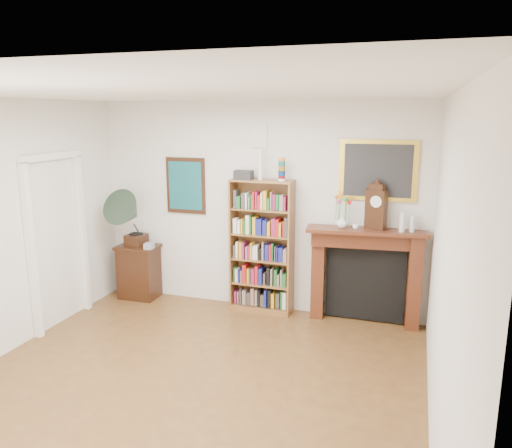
{
  "coord_description": "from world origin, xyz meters",
  "views": [
    {
      "loc": [
        2.01,
        -3.78,
        2.63
      ],
      "look_at": [
        0.27,
        1.6,
        1.38
      ],
      "focal_mm": 35.0,
      "sensor_mm": 36.0,
      "label": 1
    }
  ],
  "objects_px": {
    "mantel_clock": "(376,207)",
    "flower_vase": "(342,222)",
    "fireplace": "(365,267)",
    "gramophone": "(129,214)",
    "bookshelf": "(262,239)",
    "bottle_left": "(402,222)",
    "cd_stack": "(149,246)",
    "teacup": "(356,227)",
    "side_cabinet": "(139,272)",
    "bottle_right": "(412,224)"
  },
  "relations": [
    {
      "from": "bottle_right",
      "to": "side_cabinet",
      "type": "bearing_deg",
      "value": -178.74
    },
    {
      "from": "side_cabinet",
      "to": "mantel_clock",
      "type": "height_order",
      "value": "mantel_clock"
    },
    {
      "from": "bottle_left",
      "to": "bookshelf",
      "type": "bearing_deg",
      "value": 179.45
    },
    {
      "from": "side_cabinet",
      "to": "cd_stack",
      "type": "height_order",
      "value": "cd_stack"
    },
    {
      "from": "fireplace",
      "to": "flower_vase",
      "type": "xyz_separation_m",
      "value": [
        -0.3,
        -0.07,
        0.58
      ]
    },
    {
      "from": "bottle_right",
      "to": "fireplace",
      "type": "bearing_deg",
      "value": 175.83
    },
    {
      "from": "side_cabinet",
      "to": "mantel_clock",
      "type": "relative_size",
      "value": 1.39
    },
    {
      "from": "gramophone",
      "to": "mantel_clock",
      "type": "xyz_separation_m",
      "value": [
        3.33,
        0.23,
        0.25
      ]
    },
    {
      "from": "bookshelf",
      "to": "side_cabinet",
      "type": "bearing_deg",
      "value": -177.2
    },
    {
      "from": "teacup",
      "to": "gramophone",
      "type": "bearing_deg",
      "value": -177.36
    },
    {
      "from": "cd_stack",
      "to": "bottle_left",
      "type": "bearing_deg",
      "value": 2.44
    },
    {
      "from": "flower_vase",
      "to": "bottle_left",
      "type": "bearing_deg",
      "value": -0.31
    },
    {
      "from": "fireplace",
      "to": "cd_stack",
      "type": "distance_m",
      "value": 2.97
    },
    {
      "from": "fireplace",
      "to": "gramophone",
      "type": "bearing_deg",
      "value": 178.45
    },
    {
      "from": "fireplace",
      "to": "mantel_clock",
      "type": "height_order",
      "value": "mantel_clock"
    },
    {
      "from": "mantel_clock",
      "to": "flower_vase",
      "type": "xyz_separation_m",
      "value": [
        -0.4,
        -0.06,
        -0.2
      ]
    },
    {
      "from": "fireplace",
      "to": "cd_stack",
      "type": "bearing_deg",
      "value": 178.38
    },
    {
      "from": "gramophone",
      "to": "cd_stack",
      "type": "distance_m",
      "value": 0.52
    },
    {
      "from": "bookshelf",
      "to": "gramophone",
      "type": "distance_m",
      "value": 1.9
    },
    {
      "from": "cd_stack",
      "to": "mantel_clock",
      "type": "height_order",
      "value": "mantel_clock"
    },
    {
      "from": "mantel_clock",
      "to": "bottle_left",
      "type": "bearing_deg",
      "value": 6.43
    },
    {
      "from": "bookshelf",
      "to": "gramophone",
      "type": "bearing_deg",
      "value": -173.44
    },
    {
      "from": "bookshelf",
      "to": "mantel_clock",
      "type": "xyz_separation_m",
      "value": [
        1.45,
        0.04,
        0.51
      ]
    },
    {
      "from": "flower_vase",
      "to": "cd_stack",
      "type": "bearing_deg",
      "value": -176.82
    },
    {
      "from": "bookshelf",
      "to": "fireplace",
      "type": "xyz_separation_m",
      "value": [
        1.36,
        0.06,
        -0.27
      ]
    },
    {
      "from": "bottle_left",
      "to": "teacup",
      "type": "bearing_deg",
      "value": -177.43
    },
    {
      "from": "fireplace",
      "to": "gramophone",
      "type": "height_order",
      "value": "gramophone"
    },
    {
      "from": "teacup",
      "to": "cd_stack",
      "type": "bearing_deg",
      "value": -177.59
    },
    {
      "from": "side_cabinet",
      "to": "fireplace",
      "type": "relative_size",
      "value": 0.52
    },
    {
      "from": "fireplace",
      "to": "bottle_left",
      "type": "height_order",
      "value": "bottle_left"
    },
    {
      "from": "cd_stack",
      "to": "bookshelf",
      "type": "bearing_deg",
      "value": 5.72
    },
    {
      "from": "bookshelf",
      "to": "teacup",
      "type": "bearing_deg",
      "value": -1.0
    },
    {
      "from": "teacup",
      "to": "bottle_left",
      "type": "bearing_deg",
      "value": 2.57
    },
    {
      "from": "teacup",
      "to": "side_cabinet",
      "type": "bearing_deg",
      "value": -179.65
    },
    {
      "from": "gramophone",
      "to": "bottle_left",
      "type": "xyz_separation_m",
      "value": [
        3.65,
        0.17,
        0.1
      ]
    },
    {
      "from": "flower_vase",
      "to": "teacup",
      "type": "bearing_deg",
      "value": -9.46
    },
    {
      "from": "gramophone",
      "to": "teacup",
      "type": "relative_size",
      "value": 11.33
    },
    {
      "from": "cd_stack",
      "to": "flower_vase",
      "type": "height_order",
      "value": "flower_vase"
    },
    {
      "from": "cd_stack",
      "to": "flower_vase",
      "type": "relative_size",
      "value": 0.8
    },
    {
      "from": "fireplace",
      "to": "teacup",
      "type": "height_order",
      "value": "teacup"
    },
    {
      "from": "gramophone",
      "to": "flower_vase",
      "type": "distance_m",
      "value": 2.94
    },
    {
      "from": "side_cabinet",
      "to": "cd_stack",
      "type": "relative_size",
      "value": 6.51
    },
    {
      "from": "fireplace",
      "to": "mantel_clock",
      "type": "bearing_deg",
      "value": -15.58
    },
    {
      "from": "flower_vase",
      "to": "fireplace",
      "type": "bearing_deg",
      "value": 13.65
    },
    {
      "from": "teacup",
      "to": "mantel_clock",
      "type": "bearing_deg",
      "value": 20.62
    },
    {
      "from": "mantel_clock",
      "to": "teacup",
      "type": "bearing_deg",
      "value": -142.06
    },
    {
      "from": "side_cabinet",
      "to": "cd_stack",
      "type": "distance_m",
      "value": 0.51
    },
    {
      "from": "side_cabinet",
      "to": "fireplace",
      "type": "distance_m",
      "value": 3.23
    },
    {
      "from": "bookshelf",
      "to": "gramophone",
      "type": "xyz_separation_m",
      "value": [
        -1.88,
        -0.18,
        0.26
      ]
    },
    {
      "from": "bookshelf",
      "to": "bottle_left",
      "type": "distance_m",
      "value": 1.81
    }
  ]
}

